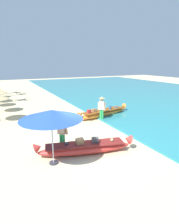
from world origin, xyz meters
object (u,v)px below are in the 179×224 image
Objects in this scene: boat_red_foreground at (85,148)px; person_vendor_hatted at (102,107)px; patio_umbrella_large at (51,115)px; person_tourist_customer at (62,131)px; boat_orange_midground at (103,113)px.

boat_red_foreground is 2.61× the size of person_vendor_hatted.
person_tourist_customer is at bearing 54.33° from patio_umbrella_large.
person_tourist_customer reaches higher than boat_orange_midground.
patio_umbrella_large reaches higher than boat_red_foreground.
boat_red_foreground is 1.31m from person_tourist_customer.
person_vendor_hatted is at bearing 39.16° from person_tourist_customer.
person_tourist_customer is (-3.99, -3.25, -0.06)m from person_vendor_hatted.
boat_red_foreground is at bearing -128.19° from boat_orange_midground.
boat_orange_midground is at bearing 41.22° from person_tourist_customer.
patio_umbrella_large is at bearing -125.67° from person_tourist_customer.
boat_orange_midground reaches higher than boat_red_foreground.
boat_red_foreground is at bearing -43.22° from person_tourist_customer.
boat_red_foreground is 2.71× the size of person_tourist_customer.
person_tourist_customer is 1.67m from patio_umbrella_large.
patio_umbrella_large reaches higher than person_vendor_hatted.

